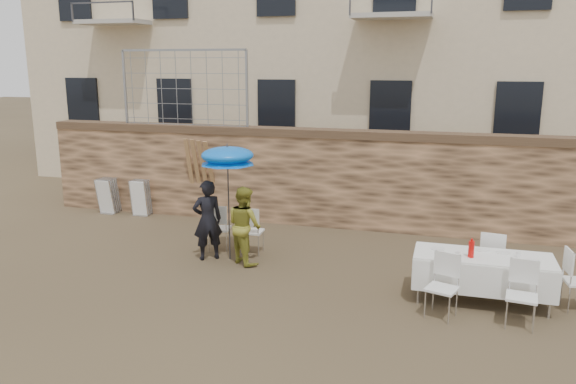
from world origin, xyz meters
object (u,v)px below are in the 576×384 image
(chair_stack_right, at_px, (143,196))
(table_chair_front_right, at_px, (522,295))
(chair_stack_left, at_px, (112,194))
(man_suit, at_px, (208,220))
(couple_chair_right, at_px, (252,230))
(table_chair_front_left, at_px, (442,287))
(woman_dress, at_px, (244,225))
(banquet_table, at_px, (484,258))
(table_chair_back, at_px, (493,258))
(soda_bottle, at_px, (471,249))
(umbrella, at_px, (228,159))
(couple_chair_left, at_px, (219,227))

(chair_stack_right, bearing_deg, table_chair_front_right, -25.46)
(chair_stack_right, bearing_deg, chair_stack_left, 180.00)
(man_suit, xyz_separation_m, couple_chair_right, (0.70, 0.55, -0.30))
(table_chair_front_left, bearing_deg, woman_dress, 176.97)
(banquet_table, xyz_separation_m, table_chair_back, (0.20, 0.80, -0.25))
(banquet_table, distance_m, chair_stack_left, 9.35)
(chair_stack_right, bearing_deg, man_suit, -41.71)
(man_suit, xyz_separation_m, soda_bottle, (4.77, -0.80, 0.13))
(man_suit, bearing_deg, woman_dress, 142.74)
(table_chair_back, height_order, chair_stack_left, table_chair_back)
(woman_dress, bearing_deg, couple_chair_right, -49.08)
(umbrella, bearing_deg, table_chair_front_right, -16.50)
(couple_chair_right, xyz_separation_m, chair_stack_left, (-4.50, 2.03, -0.02))
(man_suit, xyz_separation_m, table_chair_front_left, (4.37, -1.40, -0.30))
(chair_stack_right, bearing_deg, woman_dress, -35.30)
(couple_chair_right, xyz_separation_m, table_chair_front_left, (3.67, -1.95, 0.00))
(banquet_table, bearing_deg, table_chair_front_left, -128.66)
(umbrella, height_order, couple_chair_right, umbrella)
(man_suit, distance_m, table_chair_back, 5.18)
(umbrella, xyz_separation_m, banquet_table, (4.57, -0.75, -1.23))
(woman_dress, height_order, chair_stack_left, woman_dress)
(umbrella, bearing_deg, couple_chair_right, 56.31)
(couple_chair_left, bearing_deg, man_suit, 79.67)
(woman_dress, relative_size, banquet_table, 0.70)
(man_suit, bearing_deg, table_chair_front_left, 124.95)
(soda_bottle, bearing_deg, banquet_table, 36.87)
(table_chair_front_left, relative_size, chair_stack_left, 1.04)
(umbrella, distance_m, table_chair_back, 5.00)
(umbrella, height_order, chair_stack_right, umbrella)
(table_chair_front_left, bearing_deg, man_suit, -179.64)
(soda_bottle, bearing_deg, couple_chair_right, 161.63)
(woman_dress, height_order, soda_bottle, woman_dress)
(chair_stack_right, bearing_deg, table_chair_front_left, -28.73)
(man_suit, height_order, woman_dress, man_suit)
(man_suit, relative_size, banquet_table, 0.74)
(chair_stack_left, xyz_separation_m, chair_stack_right, (0.90, 0.00, 0.00))
(couple_chair_left, distance_m, chair_stack_right, 3.54)
(man_suit, relative_size, chair_stack_left, 1.69)
(umbrella, relative_size, soda_bottle, 8.00)
(table_chair_front_right, bearing_deg, man_suit, 172.91)
(man_suit, relative_size, chair_stack_right, 1.69)
(couple_chair_left, height_order, table_chair_front_left, same)
(umbrella, xyz_separation_m, couple_chair_right, (0.30, 0.45, -1.48))
(table_chair_front_right, xyz_separation_m, table_chair_back, (-0.30, 1.55, 0.00))
(chair_stack_left, bearing_deg, table_chair_front_left, -26.00)
(woman_dress, relative_size, umbrella, 0.71)
(man_suit, xyz_separation_m, chair_stack_left, (-3.80, 2.58, -0.32))
(woman_dress, distance_m, chair_stack_left, 5.24)
(couple_chair_right, bearing_deg, man_suit, 35.37)
(chair_stack_left, height_order, chair_stack_right, same)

